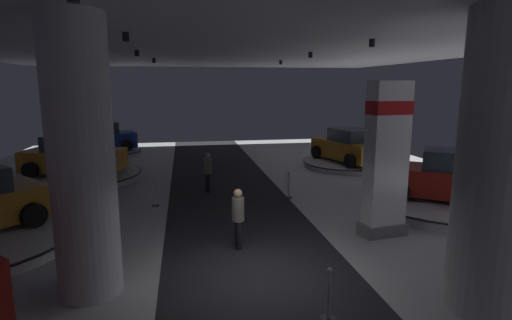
{
  "coord_description": "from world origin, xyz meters",
  "views": [
    {
      "loc": [
        -1.57,
        -8.09,
        4.16
      ],
      "look_at": [
        1.07,
        6.43,
        1.4
      ],
      "focal_mm": 28.05,
      "sensor_mm": 36.0,
      "label": 1
    }
  ],
  "objects_px": {
    "display_car_far_right": "(349,147)",
    "display_platform_far_left": "(76,176)",
    "display_car_mid_right": "(449,177)",
    "column_left": "(82,160)",
    "display_car_far_left": "(73,156)",
    "display_platform_deep_left": "(100,153)",
    "display_platform_far_right": "(347,164)",
    "display_car_deep_left": "(99,138)",
    "brand_sign_pylon": "(386,158)",
    "display_platform_mid_right": "(446,203)",
    "visitor_walking_near": "(208,170)",
    "visitor_walking_far": "(238,215)",
    "column_right": "(500,166)"
  },
  "relations": [
    {
      "from": "column_left",
      "to": "brand_sign_pylon",
      "type": "bearing_deg",
      "value": 14.29
    },
    {
      "from": "column_right",
      "to": "display_car_far_right",
      "type": "distance_m",
      "value": 13.5
    },
    {
      "from": "display_platform_deep_left",
      "to": "display_platform_far_left",
      "type": "xyz_separation_m",
      "value": [
        0.21,
        -6.42,
        -0.0
      ]
    },
    {
      "from": "display_car_mid_right",
      "to": "display_car_far_left",
      "type": "xyz_separation_m",
      "value": [
        -13.65,
        6.77,
        -0.03
      ]
    },
    {
      "from": "display_platform_far_right",
      "to": "display_car_deep_left",
      "type": "bearing_deg",
      "value": 156.48
    },
    {
      "from": "display_platform_far_right",
      "to": "visitor_walking_far",
      "type": "height_order",
      "value": "visitor_walking_far"
    },
    {
      "from": "display_platform_far_right",
      "to": "display_car_far_left",
      "type": "relative_size",
      "value": 1.02
    },
    {
      "from": "display_platform_mid_right",
      "to": "display_car_mid_right",
      "type": "relative_size",
      "value": 1.22
    },
    {
      "from": "visitor_walking_near",
      "to": "visitor_walking_far",
      "type": "xyz_separation_m",
      "value": [
        0.42,
        -5.7,
        0.0
      ]
    },
    {
      "from": "display_platform_far_right",
      "to": "display_platform_deep_left",
      "type": "relative_size",
      "value": 0.94
    },
    {
      "from": "display_platform_deep_left",
      "to": "display_platform_far_right",
      "type": "bearing_deg",
      "value": -23.44
    },
    {
      "from": "display_car_deep_left",
      "to": "display_platform_far_left",
      "type": "distance_m",
      "value": 6.49
    },
    {
      "from": "column_left",
      "to": "display_car_far_left",
      "type": "xyz_separation_m",
      "value": [
        -2.9,
        10.52,
        -1.68
      ]
    },
    {
      "from": "column_right",
      "to": "display_platform_far_right",
      "type": "height_order",
      "value": "column_right"
    },
    {
      "from": "display_platform_deep_left",
      "to": "display_car_mid_right",
      "type": "distance_m",
      "value": 19.12
    },
    {
      "from": "display_car_deep_left",
      "to": "display_platform_mid_right",
      "type": "relative_size",
      "value": 0.83
    },
    {
      "from": "display_car_deep_left",
      "to": "display_platform_far_right",
      "type": "bearing_deg",
      "value": -23.52
    },
    {
      "from": "display_car_mid_right",
      "to": "display_car_far_left",
      "type": "bearing_deg",
      "value": 153.61
    },
    {
      "from": "column_left",
      "to": "display_platform_far_right",
      "type": "xyz_separation_m",
      "value": [
        10.28,
        11.14,
        -2.59
      ]
    },
    {
      "from": "display_car_far_right",
      "to": "display_car_mid_right",
      "type": "bearing_deg",
      "value": -86.39
    },
    {
      "from": "brand_sign_pylon",
      "to": "display_car_far_left",
      "type": "bearing_deg",
      "value": 139.97
    },
    {
      "from": "visitor_walking_near",
      "to": "brand_sign_pylon",
      "type": "bearing_deg",
      "value": -50.18
    },
    {
      "from": "display_car_mid_right",
      "to": "brand_sign_pylon",
      "type": "bearing_deg",
      "value": -150.99
    },
    {
      "from": "column_left",
      "to": "display_platform_far_left",
      "type": "relative_size",
      "value": 0.97
    },
    {
      "from": "column_left",
      "to": "display_platform_far_left",
      "type": "bearing_deg",
      "value": 105.24
    },
    {
      "from": "brand_sign_pylon",
      "to": "display_car_deep_left",
      "type": "relative_size",
      "value": 0.94
    },
    {
      "from": "visitor_walking_near",
      "to": "display_car_mid_right",
      "type": "bearing_deg",
      "value": -24.43
    },
    {
      "from": "column_left",
      "to": "display_car_far_left",
      "type": "distance_m",
      "value": 11.04
    },
    {
      "from": "display_platform_far_left",
      "to": "display_car_mid_right",
      "type": "bearing_deg",
      "value": -26.42
    },
    {
      "from": "visitor_walking_near",
      "to": "display_platform_deep_left",
      "type": "bearing_deg",
      "value": 121.65
    },
    {
      "from": "display_platform_far_right",
      "to": "column_left",
      "type": "bearing_deg",
      "value": -132.71
    },
    {
      "from": "column_left",
      "to": "visitor_walking_far",
      "type": "relative_size",
      "value": 3.46
    },
    {
      "from": "brand_sign_pylon",
      "to": "visitor_walking_far",
      "type": "bearing_deg",
      "value": -176.69
    },
    {
      "from": "column_left",
      "to": "display_platform_far_right",
      "type": "bearing_deg",
      "value": 47.29
    },
    {
      "from": "display_platform_far_right",
      "to": "display_car_far_left",
      "type": "bearing_deg",
      "value": -177.31
    },
    {
      "from": "display_car_far_right",
      "to": "display_platform_far_left",
      "type": "height_order",
      "value": "display_car_far_right"
    },
    {
      "from": "display_platform_mid_right",
      "to": "visitor_walking_near",
      "type": "relative_size",
      "value": 3.43
    },
    {
      "from": "display_platform_deep_left",
      "to": "display_car_mid_right",
      "type": "xyz_separation_m",
      "value": [
        13.83,
        -13.18,
        0.93
      ]
    },
    {
      "from": "column_left",
      "to": "display_car_far_right",
      "type": "distance_m",
      "value": 15.24
    },
    {
      "from": "display_car_far_left",
      "to": "visitor_walking_near",
      "type": "distance_m",
      "value": 6.55
    },
    {
      "from": "display_platform_deep_left",
      "to": "visitor_walking_near",
      "type": "distance_m",
      "value": 11.28
    },
    {
      "from": "column_left",
      "to": "display_car_deep_left",
      "type": "bearing_deg",
      "value": 100.18
    },
    {
      "from": "column_right",
      "to": "display_car_mid_right",
      "type": "xyz_separation_m",
      "value": [
        3.27,
        5.73,
        -1.65
      ]
    },
    {
      "from": "visitor_walking_far",
      "to": "display_car_mid_right",
      "type": "bearing_deg",
      "value": 15.68
    },
    {
      "from": "visitor_walking_far",
      "to": "display_car_far_right",
      "type": "bearing_deg",
      "value": 53.37
    },
    {
      "from": "column_right",
      "to": "visitor_walking_near",
      "type": "height_order",
      "value": "column_right"
    },
    {
      "from": "visitor_walking_far",
      "to": "column_left",
      "type": "bearing_deg",
      "value": -153.2
    },
    {
      "from": "brand_sign_pylon",
      "to": "display_platform_deep_left",
      "type": "distance_m",
      "value": 18.44
    },
    {
      "from": "display_car_far_right",
      "to": "display_platform_far_left",
      "type": "bearing_deg",
      "value": -177.41
    },
    {
      "from": "display_car_mid_right",
      "to": "visitor_walking_far",
      "type": "bearing_deg",
      "value": -164.32
    }
  ]
}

